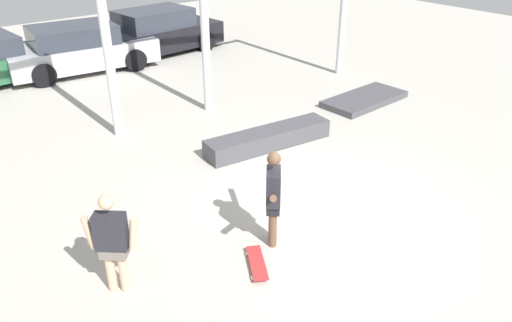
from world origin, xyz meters
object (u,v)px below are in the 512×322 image
object	(u,v)px
parked_car_silver	(79,49)
parked_car_black	(158,33)
grind_box	(269,138)
manual_pad	(364,99)
bystander	(112,241)
skateboard	(257,263)
skateboarder	(273,195)

from	to	relation	value
parked_car_silver	parked_car_black	distance (m)	2.79
grind_box	parked_car_silver	size ratio (longest dim) A/B	0.64
manual_pad	bystander	size ratio (longest dim) A/B	1.58
skateboard	bystander	xyz separation A→B (m)	(-1.72, 0.78, 0.73)
skateboarder	parked_car_black	bearing A→B (deg)	20.64
skateboard	grind_box	bearing A→B (deg)	-12.95
skateboard	parked_car_silver	distance (m)	10.54
skateboarder	manual_pad	bearing A→B (deg)	-21.09
skateboarder	manual_pad	world-z (taller)	skateboarder
skateboard	grind_box	size ratio (longest dim) A/B	0.27
parked_car_silver	skateboarder	bearing A→B (deg)	-90.50
skateboarder	skateboard	xyz separation A→B (m)	(-0.54, -0.31, -0.77)
skateboarder	parked_car_black	world-z (taller)	skateboarder
manual_pad	bystander	world-z (taller)	bystander
bystander	skateboarder	bearing A→B (deg)	-150.50
skateboarder	parked_car_silver	world-z (taller)	skateboarder
grind_box	parked_car_black	size ratio (longest dim) A/B	0.65
grind_box	parked_car_black	distance (m)	8.00
parked_car_black	bystander	world-z (taller)	parked_car_black
parked_car_black	bystander	xyz separation A→B (m)	(-6.08, -9.87, 0.09)
grind_box	manual_pad	size ratio (longest dim) A/B	1.21
grind_box	bystander	world-z (taller)	bystander
skateboard	parked_car_black	bearing A→B (deg)	7.16
skateboard	parked_car_silver	xyz separation A→B (m)	(1.59, 10.40, 0.60)
skateboard	parked_car_silver	size ratio (longest dim) A/B	0.17
skateboarder	parked_car_silver	size ratio (longest dim) A/B	0.34
skateboard	bystander	world-z (taller)	bystander
skateboard	manual_pad	bearing A→B (deg)	-32.45
parked_car_black	bystander	bearing A→B (deg)	-127.03
manual_pad	parked_car_silver	size ratio (longest dim) A/B	0.52
skateboard	manual_pad	distance (m)	7.03
manual_pad	parked_car_black	xyz separation A→B (m)	(-1.83, 7.34, 0.62)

